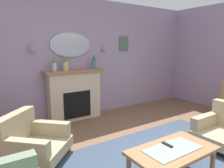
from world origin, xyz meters
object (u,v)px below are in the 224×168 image
Objects in this scene: wall_sconce_right at (104,47)px; coffee_table at (172,153)px; armchair_in_corner at (31,140)px; mantel_vase_centre at (54,63)px; wall_sconce_left at (32,47)px; mantel_vase_left at (94,61)px; mantel_vase_right at (66,63)px; framed_picture at (124,44)px; tv_remote at (167,145)px; wall_mirror at (71,45)px; fireplace at (75,95)px.

wall_sconce_right reaches higher than coffee_table.
wall_sconce_right is 0.12× the size of armchair_in_corner.
coffee_table is (0.52, -2.75, -0.95)m from mantel_vase_centre.
mantel_vase_centre is 0.53m from wall_sconce_left.
mantel_vase_left reaches higher than coffee_table.
coffee_table is (0.92, -2.87, -1.28)m from wall_sconce_left.
mantel_vase_left is at bearing 0.00° from mantel_vase_centre.
framed_picture reaches higher than mantel_vase_right.
armchair_in_corner is at bearing -122.73° from mantel_vase_centre.
tv_remote is at bearing -116.64° from framed_picture.
mantel_vase_right is 1.92m from armchair_in_corner.
wall_sconce_left is 1.00× the size of wall_sconce_right.
mantel_vase_left is 1.10m from framed_picture.
tv_remote is at bearing -71.42° from wall_sconce_left.
mantel_vase_centre is 0.93× the size of framed_picture.
wall_sconce_left is (-0.85, -0.05, -0.05)m from wall_mirror.
wall_sconce_left reaches higher than mantel_vase_left.
framed_picture is at bearing 63.36° from tv_remote.
tv_remote is (-1.42, -2.83, -1.30)m from framed_picture.
framed_picture reaches higher than mantel_vase_centre.
mantel_vase_left is 0.95× the size of framed_picture.
fireplace is 4.07× the size of mantel_vase_centre.
fireplace is at bearing -6.16° from wall_sconce_left.
mantel_vase_right is 0.36× the size of wall_mirror.
mantel_vase_right reaches higher than armchair_in_corner.
mantel_vase_right is 2.46× the size of wall_sconce_right.
mantel_vase_right is at bearing 96.05° from tv_remote.
wall_sconce_left is 0.12× the size of armchair_in_corner.
wall_mirror reaches higher than mantel_vase_right.
framed_picture is (2.35, 0.06, 0.09)m from wall_sconce_left.
mantel_vase_left is 2.94m from coffee_table.
coffee_table is (-1.43, -2.93, -1.37)m from framed_picture.
fireplace is 0.89m from mantel_vase_centre.
wall_sconce_left is 1.70m from wall_sconce_right.
tv_remote is at bearing -98.99° from mantel_vase_left.
wall_sconce_right reaches higher than mantel_vase_right.
wall_sconce_right is (1.70, 0.00, 0.00)m from wall_sconce_left.
mantel_vase_centre reaches higher than fireplace.
wall_mirror is 1.50m from framed_picture.
fireplace is at bearing 8.06° from mantel_vase_right.
tv_remote is at bearing 83.85° from coffee_table.
wall_sconce_left reaches higher than tv_remote.
mantel_vase_left is 2.14× the size of tv_remote.
mantel_vase_centre is at bearing 101.33° from tv_remote.
wall_mirror is 6.86× the size of wall_sconce_left.
mantel_vase_right is 0.47m from wall_mirror.
wall_mirror reaches higher than framed_picture.
armchair_in_corner is (-1.33, 1.40, -0.15)m from tv_remote.
wall_sconce_right is at bearing 6.16° from fireplace.
tv_remote is at bearing -88.27° from fireplace.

